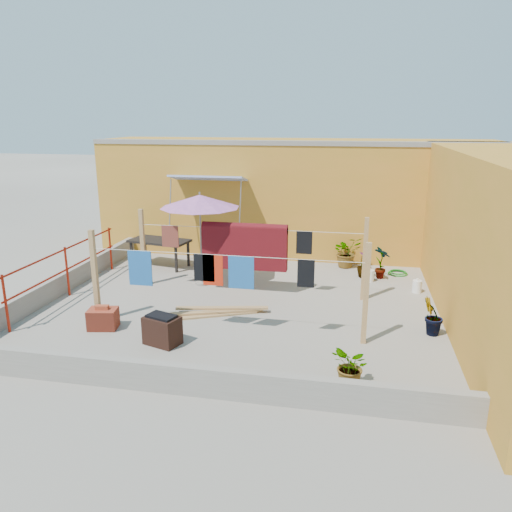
{
  "coord_description": "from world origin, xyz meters",
  "views": [
    {
      "loc": [
        2.22,
        -9.58,
        3.78
      ],
      "look_at": [
        0.26,
        0.3,
        0.99
      ],
      "focal_mm": 35.0,
      "sensor_mm": 36.0,
      "label": 1
    }
  ],
  "objects_px": {
    "brick_stack": "(103,318)",
    "brazier": "(162,330)",
    "outdoor_table": "(159,242)",
    "plant_back_a": "(347,252)",
    "water_jug_a": "(417,286)",
    "green_hose": "(398,273)",
    "patio_umbrella": "(200,202)",
    "white_basin": "(214,379)",
    "water_jug_b": "(370,276)"
  },
  "relations": [
    {
      "from": "brick_stack",
      "to": "brazier",
      "type": "distance_m",
      "value": 1.39
    },
    {
      "from": "outdoor_table",
      "to": "plant_back_a",
      "type": "xyz_separation_m",
      "value": [
        4.81,
        0.89,
        -0.24
      ]
    },
    {
      "from": "brick_stack",
      "to": "water_jug_a",
      "type": "height_order",
      "value": "brick_stack"
    },
    {
      "from": "green_hose",
      "to": "plant_back_a",
      "type": "height_order",
      "value": "plant_back_a"
    },
    {
      "from": "patio_umbrella",
      "to": "white_basin",
      "type": "height_order",
      "value": "patio_umbrella"
    },
    {
      "from": "patio_umbrella",
      "to": "brick_stack",
      "type": "relative_size",
      "value": 3.76
    },
    {
      "from": "plant_back_a",
      "to": "water_jug_a",
      "type": "bearing_deg",
      "value": -46.59
    },
    {
      "from": "outdoor_table",
      "to": "green_hose",
      "type": "relative_size",
      "value": 3.39
    },
    {
      "from": "outdoor_table",
      "to": "brazier",
      "type": "bearing_deg",
      "value": -67.81
    },
    {
      "from": "outdoor_table",
      "to": "plant_back_a",
      "type": "distance_m",
      "value": 4.9
    },
    {
      "from": "brick_stack",
      "to": "water_jug_b",
      "type": "distance_m",
      "value": 6.22
    },
    {
      "from": "outdoor_table",
      "to": "white_basin",
      "type": "distance_m",
      "value": 6.32
    },
    {
      "from": "brick_stack",
      "to": "green_hose",
      "type": "height_order",
      "value": "brick_stack"
    },
    {
      "from": "green_hose",
      "to": "water_jug_b",
      "type": "bearing_deg",
      "value": -134.34
    },
    {
      "from": "white_basin",
      "to": "brick_stack",
      "type": "bearing_deg",
      "value": 149.79
    },
    {
      "from": "green_hose",
      "to": "water_jug_a",
      "type": "bearing_deg",
      "value": -76.59
    },
    {
      "from": "outdoor_table",
      "to": "water_jug_b",
      "type": "height_order",
      "value": "outdoor_table"
    },
    {
      "from": "water_jug_b",
      "to": "green_hose",
      "type": "distance_m",
      "value": 1.02
    },
    {
      "from": "patio_umbrella",
      "to": "white_basin",
      "type": "distance_m",
      "value": 4.95
    },
    {
      "from": "patio_umbrella",
      "to": "outdoor_table",
      "type": "relative_size",
      "value": 1.32
    },
    {
      "from": "outdoor_table",
      "to": "water_jug_a",
      "type": "height_order",
      "value": "outdoor_table"
    },
    {
      "from": "brick_stack",
      "to": "water_jug_a",
      "type": "bearing_deg",
      "value": 28.38
    },
    {
      "from": "outdoor_table",
      "to": "brick_stack",
      "type": "relative_size",
      "value": 2.85
    },
    {
      "from": "water_jug_b",
      "to": "green_hose",
      "type": "bearing_deg",
      "value": 45.66
    },
    {
      "from": "outdoor_table",
      "to": "white_basin",
      "type": "relative_size",
      "value": 3.11
    },
    {
      "from": "patio_umbrella",
      "to": "brick_stack",
      "type": "height_order",
      "value": "patio_umbrella"
    },
    {
      "from": "patio_umbrella",
      "to": "plant_back_a",
      "type": "height_order",
      "value": "patio_umbrella"
    },
    {
      "from": "brick_stack",
      "to": "green_hose",
      "type": "bearing_deg",
      "value": 38.86
    },
    {
      "from": "outdoor_table",
      "to": "brick_stack",
      "type": "height_order",
      "value": "outdoor_table"
    },
    {
      "from": "plant_back_a",
      "to": "brazier",
      "type": "bearing_deg",
      "value": -119.5
    },
    {
      "from": "green_hose",
      "to": "plant_back_a",
      "type": "relative_size",
      "value": 0.6
    },
    {
      "from": "water_jug_b",
      "to": "white_basin",
      "type": "bearing_deg",
      "value": -113.91
    },
    {
      "from": "water_jug_a",
      "to": "patio_umbrella",
      "type": "bearing_deg",
      "value": -175.41
    },
    {
      "from": "brazier",
      "to": "water_jug_a",
      "type": "height_order",
      "value": "brazier"
    },
    {
      "from": "patio_umbrella",
      "to": "brazier",
      "type": "bearing_deg",
      "value": -84.95
    },
    {
      "from": "brick_stack",
      "to": "green_hose",
      "type": "relative_size",
      "value": 1.19
    },
    {
      "from": "outdoor_table",
      "to": "brick_stack",
      "type": "xyz_separation_m",
      "value": [
        0.48,
        -4.02,
        -0.46
      ]
    },
    {
      "from": "brick_stack",
      "to": "plant_back_a",
      "type": "height_order",
      "value": "plant_back_a"
    },
    {
      "from": "water_jug_a",
      "to": "green_hose",
      "type": "distance_m",
      "value": 1.36
    },
    {
      "from": "brick_stack",
      "to": "patio_umbrella",
      "type": "bearing_deg",
      "value": 69.69
    },
    {
      "from": "patio_umbrella",
      "to": "brazier",
      "type": "height_order",
      "value": "patio_umbrella"
    },
    {
      "from": "water_jug_a",
      "to": "water_jug_b",
      "type": "xyz_separation_m",
      "value": [
        -1.02,
        0.6,
        -0.0
      ]
    },
    {
      "from": "patio_umbrella",
      "to": "water_jug_b",
      "type": "distance_m",
      "value": 4.39
    },
    {
      "from": "patio_umbrella",
      "to": "brick_stack",
      "type": "distance_m",
      "value": 3.48
    },
    {
      "from": "outdoor_table",
      "to": "plant_back_a",
      "type": "height_order",
      "value": "plant_back_a"
    },
    {
      "from": "water_jug_a",
      "to": "water_jug_b",
      "type": "height_order",
      "value": "water_jug_a"
    },
    {
      "from": "outdoor_table",
      "to": "green_hose",
      "type": "height_order",
      "value": "outdoor_table"
    },
    {
      "from": "brazier",
      "to": "green_hose",
      "type": "distance_m",
      "value": 6.55
    },
    {
      "from": "brick_stack",
      "to": "brazier",
      "type": "xyz_separation_m",
      "value": [
        1.33,
        -0.41,
        0.06
      ]
    },
    {
      "from": "water_jug_a",
      "to": "white_basin",
      "type": "bearing_deg",
      "value": -125.66
    }
  ]
}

